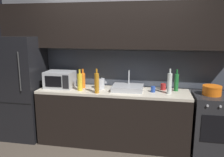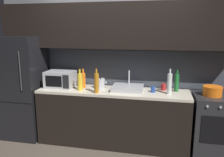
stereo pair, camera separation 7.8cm
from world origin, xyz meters
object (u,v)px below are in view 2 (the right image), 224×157
wine_bottle_green (177,82)px  wine_bottle_orange (83,80)px  wine_bottle_amber (96,83)px  refrigerator (24,87)px  cooking_pot (212,91)px  mug_red (163,87)px  kettle (101,83)px  wine_bottle_clear (170,83)px  oven_range (213,125)px  microwave (60,79)px  mug_blue (153,89)px  wine_bottle_yellow (80,82)px

wine_bottle_green → wine_bottle_orange: bearing=-176.9°
wine_bottle_amber → wine_bottle_green: (1.19, 0.35, -0.02)m
refrigerator → cooking_pot: size_ratio=6.39×
refrigerator → mug_red: size_ratio=17.11×
refrigerator → kettle: bearing=2.9°
wine_bottle_clear → mug_red: size_ratio=3.74×
oven_range → microwave: 2.50m
microwave → refrigerator: bearing=-178.4°
mug_red → cooking_pot: 0.72m
refrigerator → wine_bottle_clear: 2.45m
oven_range → mug_blue: bearing=179.6°
refrigerator → wine_bottle_clear: size_ratio=4.58×
oven_range → kettle: 1.83m
refrigerator → kettle: refrigerator is taller
wine_bottle_clear → wine_bottle_green: size_ratio=1.11×
mug_red → wine_bottle_clear: bearing=-68.7°
oven_range → wine_bottle_clear: size_ratio=2.38×
refrigerator → mug_blue: bearing=0.1°
kettle → wine_bottle_yellow: wine_bottle_yellow is taller
wine_bottle_green → mug_blue: wine_bottle_green is taller
wine_bottle_amber → kettle: bearing=92.4°
kettle → cooking_pot: 1.70m
wine_bottle_yellow → mug_red: size_ratio=3.32×
mug_blue → mug_red: size_ratio=0.88×
cooking_pot → wine_bottle_orange: bearing=178.3°
wine_bottle_yellow → mug_blue: bearing=5.8°
wine_bottle_amber → oven_range: bearing=6.8°
refrigerator → wine_bottle_clear: bearing=-0.9°
wine_bottle_yellow → cooking_pot: (1.99, 0.11, -0.07)m
refrigerator → microwave: bearing=1.6°
wine_bottle_clear → wine_bottle_green: 0.21m
wine_bottle_amber → wine_bottle_green: 1.24m
refrigerator → kettle: (1.35, 0.07, 0.12)m
microwave → wine_bottle_yellow: wine_bottle_yellow is taller
wine_bottle_clear → mug_blue: (-0.24, 0.04, -0.12)m
wine_bottle_green → kettle: bearing=-176.6°
refrigerator → microwave: (0.68, 0.02, 0.17)m
wine_bottle_clear → wine_bottle_green: (0.11, 0.18, -0.02)m
wine_bottle_amber → cooking_pot: 1.70m
mug_blue → wine_bottle_clear: bearing=-10.3°
wine_bottle_orange → mug_blue: size_ratio=3.56×
mug_blue → mug_red: (0.16, 0.17, 0.01)m
wine_bottle_yellow → mug_blue: (1.14, 0.12, -0.09)m
wine_bottle_clear → oven_range: bearing=3.3°
oven_range → mug_red: 0.92m
refrigerator → oven_range: bearing=-0.0°
mug_red → microwave: bearing=-174.8°
microwave → wine_bottle_amber: (0.69, -0.23, 0.02)m
wine_bottle_clear → mug_blue: bearing=169.7°
mug_red → wine_bottle_amber: bearing=-159.0°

